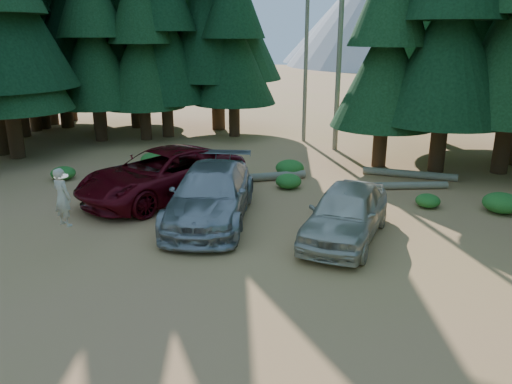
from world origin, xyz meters
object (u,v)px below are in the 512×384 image
Objects in this scene: red_pickup at (163,174)px; log_right at (391,186)px; silver_minivan_right at (346,213)px; log_mid at (409,174)px; silver_minivan_center at (211,194)px; log_left at (251,178)px; frisbee_player at (62,197)px.

red_pickup reaches higher than log_right.
silver_minivan_right is 1.24× the size of log_mid.
silver_minivan_right is (4.19, -0.08, -0.05)m from silver_minivan_center.
red_pickup is 1.36× the size of silver_minivan_right.
silver_minivan_center is at bearing -177.95° from silver_minivan_right.
log_left is (-0.28, 4.28, -0.66)m from silver_minivan_center.
log_left is 6.36m from log_mid.
log_right is at bearing -107.13° from log_mid.
frisbee_player is 13.22m from log_mid.
silver_minivan_center is 4.34m from log_left.
silver_minivan_right is 7.68m from frisbee_player.
log_right is (0.75, 5.21, -0.63)m from silver_minivan_right.
log_left is at bearing 74.19° from red_pickup.
silver_minivan_center is 1.55× the size of log_mid.
red_pickup is 9.77m from log_mid.
log_right is (7.71, 8.39, -1.29)m from frisbee_player.
frisbee_player reaches higher than log_mid.
log_right is at bearing -25.52° from log_left.
frisbee_player is (-2.77, -3.26, 0.61)m from silver_minivan_center.
frisbee_player is at bearing -129.89° from log_mid.
frisbee_player is (-0.28, -4.65, 0.58)m from red_pickup.
red_pickup is 4.69m from frisbee_player.
frisbee_player reaches higher than log_right.
silver_minivan_center is 1.25× the size of silver_minivan_right.
silver_minivan_right is at bearing -79.03° from log_left.
log_left is at bearing 78.68° from silver_minivan_center.
silver_minivan_right is at bearing 9.19° from red_pickup.
log_mid is at bearing -9.45° from log_left.
red_pickup reaches higher than silver_minivan_right.
frisbee_player is 0.36× the size of log_left.
red_pickup is 1.08× the size of silver_minivan_center.
log_right is at bearing 84.99° from silver_minivan_right.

